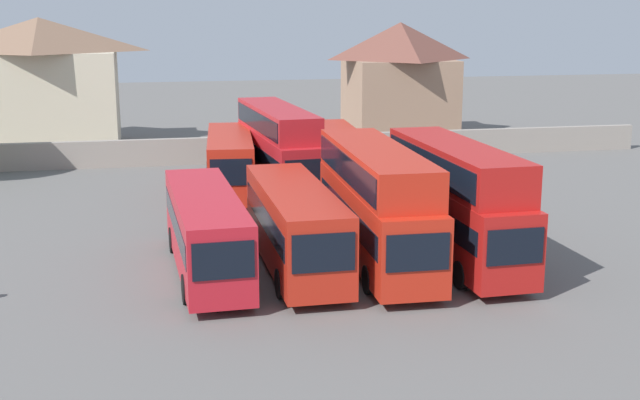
{
  "coord_description": "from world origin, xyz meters",
  "views": [
    {
      "loc": [
        -7.18,
        -32.56,
        10.57
      ],
      "look_at": [
        0.0,
        3.0,
        2.16
      ],
      "focal_mm": 47.47,
      "sensor_mm": 36.0,
      "label": 1
    }
  ],
  "objects_px": {
    "house_terrace_left": "(42,81)",
    "house_terrace_centre": "(400,79)",
    "bus_3": "(376,199)",
    "bus_7": "(338,157)",
    "bus_5": "(230,160)",
    "bus_4": "(456,196)",
    "bus_1": "(206,228)",
    "bus_6": "(278,145)",
    "bus_2": "(295,223)"
  },
  "relations": [
    {
      "from": "bus_3",
      "to": "bus_7",
      "type": "height_order",
      "value": "bus_3"
    },
    {
      "from": "house_terrace_centre",
      "to": "house_terrace_left",
      "type": "bearing_deg",
      "value": 178.77
    },
    {
      "from": "bus_2",
      "to": "bus_4",
      "type": "relative_size",
      "value": 0.98
    },
    {
      "from": "bus_1",
      "to": "house_terrace_left",
      "type": "relative_size",
      "value": 0.96
    },
    {
      "from": "bus_1",
      "to": "house_terrace_left",
      "type": "xyz_separation_m",
      "value": [
        -9.84,
        34.27,
        3.04
      ]
    },
    {
      "from": "bus_7",
      "to": "house_terrace_left",
      "type": "bearing_deg",
      "value": -134.38
    },
    {
      "from": "bus_1",
      "to": "house_terrace_centre",
      "type": "bearing_deg",
      "value": 149.53
    },
    {
      "from": "bus_6",
      "to": "bus_4",
      "type": "bearing_deg",
      "value": 15.09
    },
    {
      "from": "bus_5",
      "to": "house_terrace_centre",
      "type": "bearing_deg",
      "value": 145.69
    },
    {
      "from": "bus_5",
      "to": "house_terrace_left",
      "type": "xyz_separation_m",
      "value": [
        -12.19,
        19.87,
        2.96
      ]
    },
    {
      "from": "bus_4",
      "to": "bus_2",
      "type": "bearing_deg",
      "value": -93.25
    },
    {
      "from": "bus_4",
      "to": "house_terrace_left",
      "type": "height_order",
      "value": "house_terrace_left"
    },
    {
      "from": "bus_6",
      "to": "bus_7",
      "type": "height_order",
      "value": "bus_6"
    },
    {
      "from": "bus_4",
      "to": "bus_1",
      "type": "bearing_deg",
      "value": -93.61
    },
    {
      "from": "house_terrace_left",
      "to": "house_terrace_centre",
      "type": "height_order",
      "value": "house_terrace_left"
    },
    {
      "from": "bus_2",
      "to": "house_terrace_left",
      "type": "height_order",
      "value": "house_terrace_left"
    },
    {
      "from": "bus_3",
      "to": "bus_5",
      "type": "distance_m",
      "value": 15.16
    },
    {
      "from": "bus_1",
      "to": "bus_5",
      "type": "distance_m",
      "value": 14.6
    },
    {
      "from": "bus_1",
      "to": "bus_6",
      "type": "distance_m",
      "value": 15.07
    },
    {
      "from": "bus_1",
      "to": "bus_2",
      "type": "bearing_deg",
      "value": 85.27
    },
    {
      "from": "house_terrace_left",
      "to": "bus_6",
      "type": "bearing_deg",
      "value": -53.44
    },
    {
      "from": "bus_1",
      "to": "house_terrace_centre",
      "type": "distance_m",
      "value": 38.31
    },
    {
      "from": "house_terrace_centre",
      "to": "bus_7",
      "type": "bearing_deg",
      "value": -116.06
    },
    {
      "from": "bus_2",
      "to": "bus_5",
      "type": "relative_size",
      "value": 1.04
    },
    {
      "from": "bus_2",
      "to": "bus_1",
      "type": "bearing_deg",
      "value": -93.23
    },
    {
      "from": "bus_4",
      "to": "bus_6",
      "type": "height_order",
      "value": "bus_4"
    },
    {
      "from": "house_terrace_left",
      "to": "house_terrace_centre",
      "type": "bearing_deg",
      "value": -1.23
    },
    {
      "from": "bus_1",
      "to": "bus_6",
      "type": "xyz_separation_m",
      "value": [
        5.07,
        14.17,
        0.9
      ]
    },
    {
      "from": "bus_7",
      "to": "bus_4",
      "type": "bearing_deg",
      "value": 9.35
    },
    {
      "from": "bus_2",
      "to": "bus_3",
      "type": "distance_m",
      "value": 3.52
    },
    {
      "from": "bus_1",
      "to": "bus_7",
      "type": "xyz_separation_m",
      "value": [
        8.63,
        14.43,
        0.07
      ]
    },
    {
      "from": "bus_3",
      "to": "bus_4",
      "type": "height_order",
      "value": "bus_4"
    },
    {
      "from": "bus_3",
      "to": "bus_7",
      "type": "xyz_separation_m",
      "value": [
        1.62,
        14.43,
        -0.8
      ]
    },
    {
      "from": "bus_5",
      "to": "house_terrace_left",
      "type": "height_order",
      "value": "house_terrace_left"
    },
    {
      "from": "bus_2",
      "to": "bus_7",
      "type": "xyz_separation_m",
      "value": [
        5.05,
        14.59,
        0.0
      ]
    },
    {
      "from": "bus_7",
      "to": "house_terrace_centre",
      "type": "bearing_deg",
      "value": 156.61
    },
    {
      "from": "bus_5",
      "to": "bus_7",
      "type": "bearing_deg",
      "value": 95.1
    },
    {
      "from": "bus_3",
      "to": "house_terrace_centre",
      "type": "relative_size",
      "value": 1.28
    },
    {
      "from": "bus_7",
      "to": "house_terrace_left",
      "type": "height_order",
      "value": "house_terrace_left"
    },
    {
      "from": "house_terrace_centre",
      "to": "bus_1",
      "type": "bearing_deg",
      "value": -118.17
    },
    {
      "from": "bus_5",
      "to": "bus_6",
      "type": "height_order",
      "value": "bus_6"
    },
    {
      "from": "bus_1",
      "to": "bus_4",
      "type": "distance_m",
      "value": 10.4
    },
    {
      "from": "bus_7",
      "to": "bus_3",
      "type": "bearing_deg",
      "value": -3.74
    },
    {
      "from": "house_terrace_left",
      "to": "bus_2",
      "type": "bearing_deg",
      "value": -68.7
    },
    {
      "from": "bus_4",
      "to": "bus_5",
      "type": "relative_size",
      "value": 1.07
    },
    {
      "from": "bus_3",
      "to": "bus_5",
      "type": "xyz_separation_m",
      "value": [
        -4.66,
        14.4,
        -0.79
      ]
    },
    {
      "from": "bus_1",
      "to": "house_terrace_centre",
      "type": "xyz_separation_m",
      "value": [
        18.04,
        33.68,
        2.81
      ]
    },
    {
      "from": "bus_7",
      "to": "bus_5",
      "type": "bearing_deg",
      "value": -87.07
    },
    {
      "from": "bus_3",
      "to": "bus_6",
      "type": "height_order",
      "value": "bus_6"
    },
    {
      "from": "bus_4",
      "to": "bus_5",
      "type": "xyz_separation_m",
      "value": [
        -8.01,
        14.72,
        -0.83
      ]
    }
  ]
}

